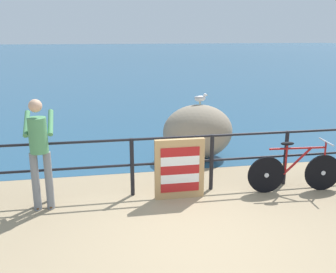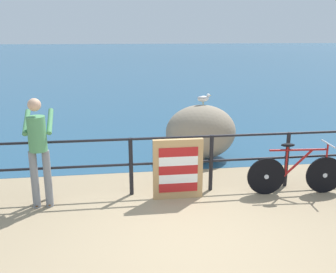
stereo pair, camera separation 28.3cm
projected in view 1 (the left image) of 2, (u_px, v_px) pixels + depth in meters
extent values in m
cube|color=#937F60|center=(118.00, 78.00, 24.15)|extent=(120.00, 120.00, 0.10)
cube|color=navy|center=(107.00, 54.00, 50.44)|extent=(120.00, 90.00, 0.01)
cylinder|color=black|center=(47.00, 172.00, 6.24)|extent=(0.07, 0.07, 1.02)
cylinder|color=black|center=(132.00, 167.00, 6.48)|extent=(0.07, 0.07, 1.02)
cylinder|color=black|center=(212.00, 162.00, 6.72)|extent=(0.07, 0.07, 1.02)
cylinder|color=black|center=(285.00, 158.00, 6.96)|extent=(0.07, 0.07, 1.02)
cylinder|color=black|center=(173.00, 138.00, 6.47)|extent=(9.86, 0.04, 0.04)
cylinder|color=black|center=(173.00, 163.00, 6.59)|extent=(9.86, 0.04, 0.04)
cylinder|color=black|center=(266.00, 175.00, 6.63)|extent=(0.66, 0.08, 0.66)
cylinder|color=#B7BCC6|center=(266.00, 175.00, 6.63)|extent=(0.08, 0.06, 0.08)
cylinder|color=black|center=(323.00, 173.00, 6.73)|extent=(0.66, 0.08, 0.66)
cylinder|color=#B7BCC6|center=(323.00, 173.00, 6.73)|extent=(0.08, 0.06, 0.08)
cylinder|color=maroon|center=(297.00, 148.00, 6.56)|extent=(0.99, 0.11, 0.04)
cylinder|color=maroon|center=(297.00, 161.00, 6.62)|extent=(0.50, 0.08, 0.50)
cylinder|color=maroon|center=(286.00, 160.00, 6.59)|extent=(0.03, 0.03, 0.53)
ellipsoid|color=black|center=(287.00, 144.00, 6.51)|extent=(0.25, 0.12, 0.06)
cylinder|color=maroon|center=(325.00, 157.00, 6.66)|extent=(0.03, 0.03, 0.57)
cylinder|color=#B7BCC6|center=(326.00, 142.00, 6.58)|extent=(0.06, 0.48, 0.03)
cylinder|color=slate|center=(36.00, 182.00, 5.94)|extent=(0.12, 0.12, 0.95)
ellipsoid|color=#513319|center=(39.00, 206.00, 6.11)|extent=(0.11, 0.26, 0.08)
cylinder|color=slate|center=(49.00, 181.00, 5.98)|extent=(0.12, 0.12, 0.95)
ellipsoid|color=#513319|center=(51.00, 204.00, 6.15)|extent=(0.11, 0.26, 0.08)
cylinder|color=#4C8C59|center=(38.00, 135.00, 5.76)|extent=(0.28, 0.28, 0.55)
sphere|color=tan|center=(35.00, 106.00, 5.64)|extent=(0.20, 0.20, 0.20)
cylinder|color=#4C8C59|center=(27.00, 124.00, 5.91)|extent=(0.11, 0.52, 0.34)
cylinder|color=#4C8C59|center=(51.00, 122.00, 5.98)|extent=(0.11, 0.52, 0.34)
cube|color=tan|center=(179.00, 169.00, 6.37)|extent=(0.84, 0.09, 1.04)
cube|color=#AD1E1E|center=(180.00, 187.00, 6.41)|extent=(0.66, 0.01, 0.16)
cube|color=white|center=(180.00, 179.00, 6.37)|extent=(0.66, 0.01, 0.16)
cube|color=#AD1E1E|center=(180.00, 170.00, 6.32)|extent=(0.66, 0.01, 0.16)
cube|color=white|center=(180.00, 161.00, 6.28)|extent=(0.66, 0.01, 0.16)
cube|color=#AD1E1E|center=(180.00, 152.00, 6.24)|extent=(0.66, 0.01, 0.16)
ellipsoid|color=gray|center=(198.00, 132.00, 8.40)|extent=(1.56, 1.13, 1.21)
cylinder|color=gold|center=(199.00, 103.00, 8.33)|extent=(0.01, 0.01, 0.06)
cylinder|color=gold|center=(200.00, 103.00, 8.29)|extent=(0.01, 0.01, 0.06)
ellipsoid|color=white|center=(200.00, 99.00, 8.28)|extent=(0.28, 0.16, 0.13)
ellipsoid|color=#9E9EA3|center=(199.00, 97.00, 8.27)|extent=(0.26, 0.17, 0.06)
sphere|color=white|center=(205.00, 95.00, 8.31)|extent=(0.08, 0.08, 0.08)
cone|color=gold|center=(207.00, 95.00, 8.33)|extent=(0.05, 0.03, 0.02)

